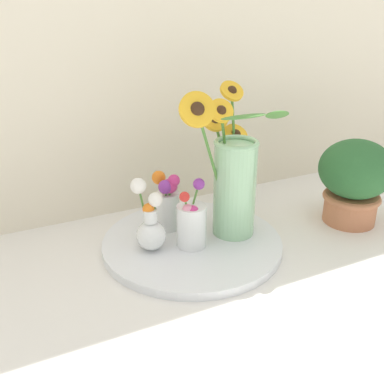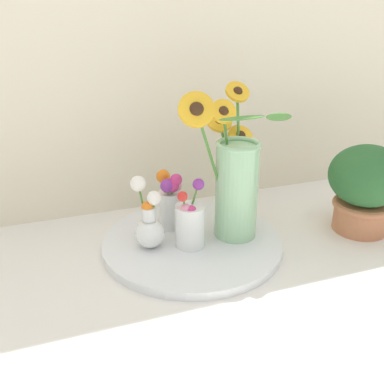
# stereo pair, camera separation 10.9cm
# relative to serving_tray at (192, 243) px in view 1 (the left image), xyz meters

# --- Properties ---
(ground_plane) EXTENTS (6.00, 6.00, 0.00)m
(ground_plane) POSITION_rel_serving_tray_xyz_m (0.04, -0.10, -0.01)
(ground_plane) COLOR silver
(serving_tray) EXTENTS (0.46, 0.46, 0.02)m
(serving_tray) POSITION_rel_serving_tray_xyz_m (0.00, 0.00, 0.00)
(serving_tray) COLOR silver
(serving_tray) RESTS_ON ground_plane
(mason_jar_sunflowers) EXTENTS (0.29, 0.23, 0.39)m
(mason_jar_sunflowers) POSITION_rel_serving_tray_xyz_m (0.11, -0.01, 0.16)
(mason_jar_sunflowers) COLOR #99CC9E
(mason_jar_sunflowers) RESTS_ON serving_tray
(vase_small_center) EXTENTS (0.07, 0.07, 0.17)m
(vase_small_center) POSITION_rel_serving_tray_xyz_m (-0.01, -0.03, 0.07)
(vase_small_center) COLOR white
(vase_small_center) RESTS_ON serving_tray
(vase_bulb_right) EXTENTS (0.07, 0.09, 0.18)m
(vase_bulb_right) POSITION_rel_serving_tray_xyz_m (-0.11, 0.01, 0.07)
(vase_bulb_right) COLOR white
(vase_bulb_right) RESTS_ON serving_tray
(vase_small_back) EXTENTS (0.07, 0.09, 0.16)m
(vase_small_back) POSITION_rel_serving_tray_xyz_m (-0.03, 0.09, 0.09)
(vase_small_back) COLOR white
(vase_small_back) RESTS_ON serving_tray
(potted_plant) EXTENTS (0.20, 0.20, 0.24)m
(potted_plant) POSITION_rel_serving_tray_xyz_m (0.47, -0.06, 0.12)
(potted_plant) COLOR #B7704C
(potted_plant) RESTS_ON ground_plane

